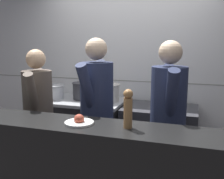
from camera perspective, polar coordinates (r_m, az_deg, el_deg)
name	(u,v)px	position (r m, az deg, el deg)	size (l,w,h in m)	color
wall_back_tiled	(131,70)	(3.79, 4.15, 4.19)	(8.00, 0.06, 2.60)	white
oven_range	(81,131)	(3.80, -6.66, -8.90)	(1.21, 0.71, 0.91)	#232326
prep_counter	(159,141)	(3.52, 10.21, -10.88)	(0.92, 0.65, 0.89)	#38383D
pass_counter	(68,178)	(2.48, -9.49, -18.56)	(2.84, 0.45, 1.03)	black
stock_pot	(55,91)	(3.79, -12.40, -0.42)	(0.28, 0.28, 0.19)	#B7BABF
sauce_pot	(83,91)	(3.67, -6.43, -0.22)	(0.28, 0.28, 0.24)	#2D2D33
braising_pot	(107,92)	(3.51, -1.18, -0.63)	(0.36, 0.36, 0.24)	beige
mixing_bowl_steel	(166,104)	(3.41, 11.74, -3.08)	(0.25, 0.25, 0.08)	#B7BABF
plated_dish_appetiser	(79,121)	(2.21, -7.16, -6.91)	(0.24, 0.24, 0.09)	white
pepper_mill	(128,108)	(2.06, 3.51, -4.00)	(0.08, 0.08, 0.31)	#AD7A47
chef_head_cook	(39,113)	(3.11, -15.69, -4.96)	(0.42, 0.70, 1.63)	black
chef_sous	(97,110)	(2.85, -3.31, -4.58)	(0.38, 0.77, 1.75)	black
chef_line	(168,118)	(2.67, 12.06, -6.13)	(0.41, 0.75, 1.72)	black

